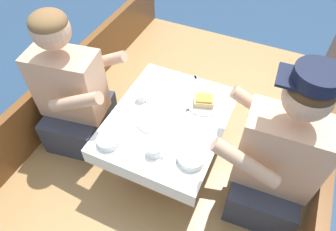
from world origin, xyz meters
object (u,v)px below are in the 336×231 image
Objects in this scene: coffee_cup_port at (154,150)px; coffee_cup_starboard at (142,96)px; person_port at (73,95)px; person_starboard at (275,161)px; sandwich at (204,100)px.

coffee_cup_starboard is (-0.24, 0.32, -0.00)m from coffee_cup_port.
person_port reaches higher than coffee_cup_starboard.
coffee_cup_starboard is (0.42, 0.13, 0.04)m from person_port.
coffee_cup_port and coffee_cup_starboard have the same top height.
coffee_cup_port is (-0.59, -0.21, 0.02)m from person_starboard.
person_port is at bearing -161.74° from sandwich.
coffee_cup_port is at bearing -25.20° from person_port.
person_port reaches higher than sandwich.
sandwich is (-0.47, 0.23, 0.03)m from person_starboard.
sandwich is 0.46m from coffee_cup_port.
person_port is 9.17× the size of coffee_cup_port.
person_starboard reaches higher than person_port.
person_starboard is at bearing 19.81° from coffee_cup_port.
sandwich is (0.77, 0.26, 0.04)m from person_port.
sandwich reaches higher than coffee_cup_starboard.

